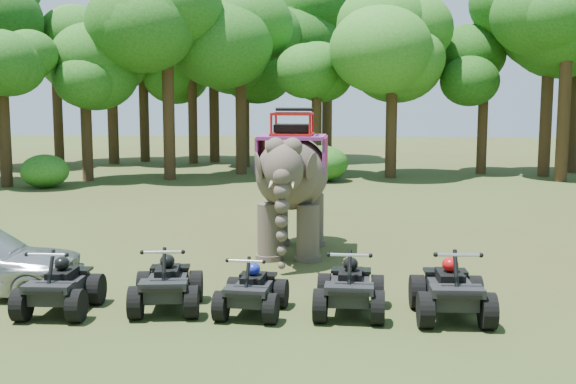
# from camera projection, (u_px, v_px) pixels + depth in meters

# --- Properties ---
(ground) EXTENTS (110.00, 110.00, 0.00)m
(ground) POSITION_uv_depth(u_px,v_px,m) (284.00, 292.00, 14.75)
(ground) COLOR #47381E
(ground) RESTS_ON ground
(elephant) EXTENTS (2.06, 4.40, 3.64)m
(elephant) POSITION_uv_depth(u_px,v_px,m) (292.00, 182.00, 18.20)
(elephant) COLOR #4A3C36
(elephant) RESTS_ON ground
(atv_0) EXTENTS (1.25, 1.71, 1.25)m
(atv_0) POSITION_uv_depth(u_px,v_px,m) (60.00, 279.00, 13.28)
(atv_0) COLOR black
(atv_0) RESTS_ON ground
(atv_1) EXTENTS (1.45, 1.85, 1.26)m
(atv_1) POSITION_uv_depth(u_px,v_px,m) (167.00, 277.00, 13.45)
(atv_1) COLOR black
(atv_1) RESTS_ON ground
(atv_2) EXTENTS (1.28, 1.65, 1.15)m
(atv_2) POSITION_uv_depth(u_px,v_px,m) (252.00, 284.00, 13.19)
(atv_2) COLOR black
(atv_2) RESTS_ON ground
(atv_3) EXTENTS (1.33, 1.77, 1.27)m
(atv_3) POSITION_uv_depth(u_px,v_px,m) (350.00, 280.00, 13.18)
(atv_3) COLOR black
(atv_3) RESTS_ON ground
(atv_4) EXTENTS (1.35, 1.83, 1.34)m
(atv_4) POSITION_uv_depth(u_px,v_px,m) (451.00, 282.00, 12.94)
(atv_4) COLOR black
(atv_4) RESTS_ON ground
(tree_0) EXTENTS (4.55, 4.55, 6.50)m
(tree_0) POSITION_uv_depth(u_px,v_px,m) (317.00, 110.00, 35.23)
(tree_0) COLOR #195114
(tree_0) RESTS_ON ground
(tree_1) EXTENTS (5.63, 5.63, 8.05)m
(tree_1) POSITION_uv_depth(u_px,v_px,m) (392.00, 94.00, 34.43)
(tree_1) COLOR #195114
(tree_1) RESTS_ON ground
(tree_2) EXTENTS (4.66, 4.66, 6.66)m
(tree_2) POSITION_uv_depth(u_px,v_px,m) (483.00, 108.00, 36.27)
(tree_2) COLOR #195114
(tree_2) RESTS_ON ground
(tree_3) EXTENTS (6.03, 6.03, 8.61)m
(tree_3) POSITION_uv_depth(u_px,v_px,m) (565.00, 88.00, 32.81)
(tree_3) COLOR #195114
(tree_3) RESTS_ON ground
(tree_29) EXTENTS (4.70, 4.70, 6.72)m
(tree_29) POSITION_uv_depth(u_px,v_px,m) (3.00, 109.00, 31.05)
(tree_29) COLOR #195114
(tree_29) RESTS_ON ground
(tree_30) EXTENTS (4.83, 4.83, 6.90)m
(tree_30) POSITION_uv_depth(u_px,v_px,m) (86.00, 106.00, 33.30)
(tree_30) COLOR #195114
(tree_30) RESTS_ON ground
(tree_31) EXTENTS (5.93, 5.93, 8.47)m
(tree_31) POSITION_uv_depth(u_px,v_px,m) (168.00, 89.00, 33.60)
(tree_31) COLOR #195114
(tree_31) RESTS_ON ground
(tree_32) EXTENTS (5.81, 5.81, 8.30)m
(tree_32) POSITION_uv_depth(u_px,v_px,m) (241.00, 91.00, 36.05)
(tree_32) COLOR #195114
(tree_32) RESTS_ON ground
(tree_35) EXTENTS (6.19, 6.19, 8.85)m
(tree_35) POSITION_uv_depth(u_px,v_px,m) (143.00, 87.00, 42.78)
(tree_35) COLOR #195114
(tree_35) RESTS_ON ground
(tree_36) EXTENTS (7.03, 7.03, 10.04)m
(tree_36) POSITION_uv_depth(u_px,v_px,m) (327.00, 77.00, 43.15)
(tree_36) COLOR #195114
(tree_36) RESTS_ON ground
(tree_37) EXTENTS (6.51, 6.51, 9.30)m
(tree_37) POSITION_uv_depth(u_px,v_px,m) (214.00, 83.00, 42.29)
(tree_37) COLOR #195114
(tree_37) RESTS_ON ground
(tree_38) EXTENTS (6.39, 6.39, 9.12)m
(tree_38) POSITION_uv_depth(u_px,v_px,m) (548.00, 83.00, 34.90)
(tree_38) COLOR #195114
(tree_38) RESTS_ON ground
(tree_39) EXTENTS (5.27, 5.27, 7.53)m
(tree_39) POSITION_uv_depth(u_px,v_px,m) (192.00, 98.00, 41.77)
(tree_39) COLOR #195114
(tree_39) RESTS_ON ground
(tree_40) EXTENTS (5.45, 5.45, 7.79)m
(tree_40) POSITION_uv_depth(u_px,v_px,m) (244.00, 96.00, 39.71)
(tree_40) COLOR #195114
(tree_40) RESTS_ON ground
(tree_41) EXTENTS (5.79, 5.79, 8.27)m
(tree_41) POSITION_uv_depth(u_px,v_px,m) (57.00, 92.00, 40.87)
(tree_41) COLOR #195114
(tree_41) RESTS_ON ground
(tree_42) EXTENTS (7.10, 7.10, 10.14)m
(tree_42) POSITION_uv_depth(u_px,v_px,m) (111.00, 76.00, 41.34)
(tree_42) COLOR #195114
(tree_42) RESTS_ON ground
(tree_43) EXTENTS (7.45, 7.45, 10.65)m
(tree_43) POSITION_uv_depth(u_px,v_px,m) (1.00, 69.00, 38.41)
(tree_43) COLOR #195114
(tree_43) RESTS_ON ground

